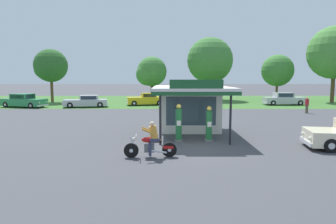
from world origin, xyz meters
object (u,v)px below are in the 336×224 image
(gas_pump_nearside, at_px, (178,124))
(parked_car_back_row_far_left, at_px, (182,103))
(parked_car_back_row_left, at_px, (86,102))
(parked_car_back_row_centre_right, at_px, (284,99))
(bystander_chatting_near_pumps, at_px, (307,105))
(parked_car_second_row_spare, at_px, (23,101))
(gas_pump_offside, at_px, (209,125))
(motorcycle_with_rider, at_px, (151,143))
(parked_car_back_row_centre, at_px, (146,100))

(gas_pump_nearside, relative_size, parked_car_back_row_far_left, 0.39)
(parked_car_back_row_left, relative_size, parked_car_back_row_far_left, 1.02)
(parked_car_back_row_centre_right, relative_size, bystander_chatting_near_pumps, 3.33)
(parked_car_back_row_far_left, bearing_deg, bystander_chatting_near_pumps, -18.19)
(parked_car_back_row_far_left, bearing_deg, parked_car_second_row_spare, 174.22)
(gas_pump_nearside, bearing_deg, parked_car_back_row_far_left, 86.62)
(gas_pump_nearside, relative_size, bystander_chatting_near_pumps, 1.28)
(gas_pump_offside, distance_m, parked_car_back_row_far_left, 16.69)
(parked_car_second_row_spare, height_order, bystander_chatting_near_pumps, bystander_chatting_near_pumps)
(motorcycle_with_rider, distance_m, parked_car_back_row_centre_right, 29.29)
(parked_car_second_row_spare, bearing_deg, parked_car_back_row_left, 0.95)
(gas_pump_offside, height_order, parked_car_back_row_centre_right, gas_pump_offside)
(parked_car_back_row_left, bearing_deg, parked_car_back_row_centre_right, 6.69)
(parked_car_back_row_far_left, relative_size, parked_car_second_row_spare, 0.92)
(gas_pump_nearside, relative_size, parked_car_back_row_centre_right, 0.38)
(motorcycle_with_rider, bearing_deg, parked_car_back_row_centre, 94.70)
(gas_pump_nearside, xyz_separation_m, bystander_chatting_near_pumps, (13.01, 12.72, -0.10))
(bystander_chatting_near_pumps, bearing_deg, parked_car_back_row_centre_right, 82.10)
(parked_car_back_row_left, bearing_deg, motorcycle_with_rider, -67.92)
(gas_pump_nearside, xyz_separation_m, parked_car_back_row_far_left, (0.98, 16.67, -0.27))
(gas_pump_nearside, xyz_separation_m, parked_car_back_row_left, (-10.22, 18.67, -0.29))
(gas_pump_offside, xyz_separation_m, parked_car_back_row_centre, (-4.98, 21.31, -0.18))
(parked_car_second_row_spare, bearing_deg, parked_car_back_row_centre, 10.99)
(bystander_chatting_near_pumps, bearing_deg, parked_car_back_row_left, 165.63)
(parked_car_back_row_far_left, xyz_separation_m, parked_car_second_row_spare, (-18.54, 1.88, 0.06))
(gas_pump_offside, height_order, parked_car_back_row_centre, gas_pump_offside)
(gas_pump_offside, distance_m, parked_car_back_row_centre, 21.89)
(parked_car_back_row_centre_right, bearing_deg, parked_car_back_row_centre, -179.27)
(gas_pump_nearside, bearing_deg, parked_car_second_row_spare, 133.43)
(gas_pump_offside, xyz_separation_m, parked_car_back_row_left, (-11.87, 18.67, -0.23))
(gas_pump_offside, distance_m, parked_car_back_row_left, 22.13)
(parked_car_back_row_centre_right, xyz_separation_m, parked_car_back_row_far_left, (-13.25, -4.87, -0.05))
(gas_pump_offside, relative_size, motorcycle_with_rider, 0.84)
(gas_pump_nearside, height_order, parked_car_back_row_centre, gas_pump_nearside)
(parked_car_second_row_spare, bearing_deg, gas_pump_offside, -44.00)
(motorcycle_with_rider, height_order, parked_car_back_row_far_left, motorcycle_with_rider)
(parked_car_back_row_centre, relative_size, parked_car_second_row_spare, 0.89)
(motorcycle_with_rider, xyz_separation_m, bystander_chatting_near_pumps, (14.31, 16.01, 0.19))
(gas_pump_offside, distance_m, motorcycle_with_rider, 4.43)
(parked_car_back_row_centre, height_order, parked_car_back_row_centre_right, parked_car_back_row_centre_right)
(parked_car_back_row_centre_right, bearing_deg, parked_car_back_row_left, -173.31)
(parked_car_back_row_centre_right, height_order, parked_car_second_row_spare, parked_car_second_row_spare)
(parked_car_back_row_far_left, bearing_deg, parked_car_back_row_left, 169.88)
(gas_pump_offside, height_order, motorcycle_with_rider, gas_pump_offside)
(gas_pump_offside, xyz_separation_m, parked_car_back_row_far_left, (-0.67, 16.67, -0.21))
(gas_pump_nearside, bearing_deg, parked_car_back_row_centre_right, 56.55)
(gas_pump_nearside, bearing_deg, bystander_chatting_near_pumps, 44.37)
(gas_pump_nearside, distance_m, motorcycle_with_rider, 3.55)
(gas_pump_offside, distance_m, parked_car_second_row_spare, 26.71)
(parked_car_back_row_centre, distance_m, parked_car_back_row_centre_right, 17.56)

